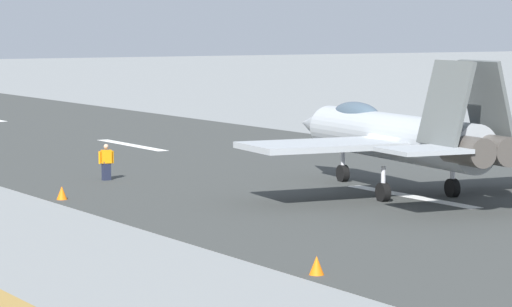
# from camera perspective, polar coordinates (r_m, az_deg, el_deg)

# --- Properties ---
(ground_plane) EXTENTS (400.00, 400.00, 0.00)m
(ground_plane) POSITION_cam_1_polar(r_m,az_deg,el_deg) (53.22, 6.55, -1.85)
(ground_plane) COLOR gray
(runway_strip) EXTENTS (240.00, 26.00, 0.02)m
(runway_strip) POSITION_cam_1_polar(r_m,az_deg,el_deg) (53.20, 6.56, -1.84)
(runway_strip) COLOR #373A38
(runway_strip) RESTS_ON ground
(fighter_jet) EXTENTS (16.27, 14.17, 5.62)m
(fighter_jet) POSITION_cam_1_polar(r_m,az_deg,el_deg) (53.37, 6.15, 0.80)
(fighter_jet) COLOR #9BA0A5
(fighter_jet) RESTS_ON ground
(crew_person) EXTENTS (0.34, 0.69, 1.64)m
(crew_person) POSITION_cam_1_polar(r_m,az_deg,el_deg) (58.21, -6.58, -0.39)
(crew_person) COLOR #1E2338
(crew_person) RESTS_ON ground
(marker_cone_near) EXTENTS (0.44, 0.44, 0.55)m
(marker_cone_near) POSITION_cam_1_polar(r_m,az_deg,el_deg) (36.32, 2.67, -4.93)
(marker_cone_near) COLOR orange
(marker_cone_near) RESTS_ON ground
(marker_cone_mid) EXTENTS (0.44, 0.44, 0.55)m
(marker_cone_mid) POSITION_cam_1_polar(r_m,az_deg,el_deg) (52.14, -8.50, -1.73)
(marker_cone_mid) COLOR orange
(marker_cone_mid) RESTS_ON ground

